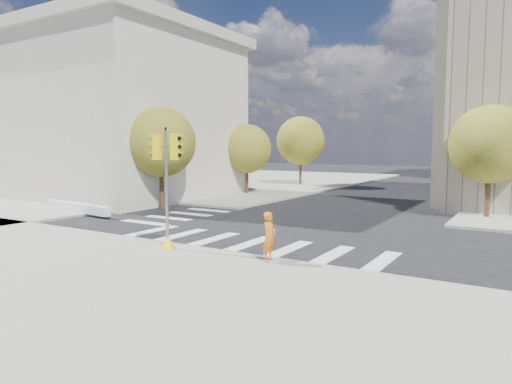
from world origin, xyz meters
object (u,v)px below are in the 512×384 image
lamp_near (505,136)px  photographer (269,237)px  traffic_signal (167,198)px  planter_wall (77,208)px

lamp_near → photographer: bearing=-107.1°
lamp_near → traffic_signal: lamp_near is taller
lamp_near → traffic_signal: bearing=-117.6°
photographer → traffic_signal: bearing=92.5°
traffic_signal → planter_wall: traffic_signal is taller
lamp_near → planter_wall: size_ratio=1.35×
traffic_signal → photographer: traffic_signal is taller
lamp_near → planter_wall: (-21.00, -14.40, -4.18)m
lamp_near → planter_wall: bearing=-145.6°
traffic_signal → planter_wall: (-11.11, 4.51, -1.64)m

